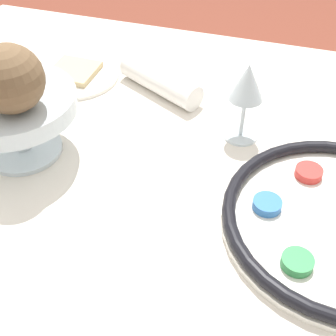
{
  "coord_description": "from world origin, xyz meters",
  "views": [
    {
      "loc": [
        -0.16,
        0.59,
        1.26
      ],
      "look_at": [
        -0.01,
        0.08,
        0.77
      ],
      "focal_mm": 50.0,
      "sensor_mm": 36.0,
      "label": 1
    }
  ],
  "objects": [
    {
      "name": "wine_glass",
      "position": [
        -0.09,
        -0.08,
        0.83
      ],
      "size": [
        0.06,
        0.06,
        0.15
      ],
      "color": "silver",
      "rests_on": "dining_table"
    },
    {
      "name": "bread_plate",
      "position": [
        0.28,
        -0.18,
        0.73
      ],
      "size": [
        0.19,
        0.19,
        0.02
      ],
      "color": "silver",
      "rests_on": "dining_table"
    },
    {
      "name": "fruit_stand",
      "position": [
        0.26,
        0.07,
        0.82
      ],
      "size": [
        0.21,
        0.21,
        0.12
      ],
      "color": "silver",
      "rests_on": "dining_table"
    },
    {
      "name": "dining_table",
      "position": [
        0.0,
        0.0,
        0.36
      ],
      "size": [
        1.27,
        0.91,
        0.73
      ],
      "color": "silver",
      "rests_on": "ground_plane"
    },
    {
      "name": "napkin_roll",
      "position": [
        0.09,
        -0.18,
        0.75
      ],
      "size": [
        0.19,
        0.13,
        0.05
      ],
      "color": "white",
      "rests_on": "dining_table"
    },
    {
      "name": "coconut",
      "position": [
        0.23,
        0.1,
        0.9
      ],
      "size": [
        0.1,
        0.1,
        0.1
      ],
      "color": "brown",
      "rests_on": "fruit_stand"
    }
  ]
}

